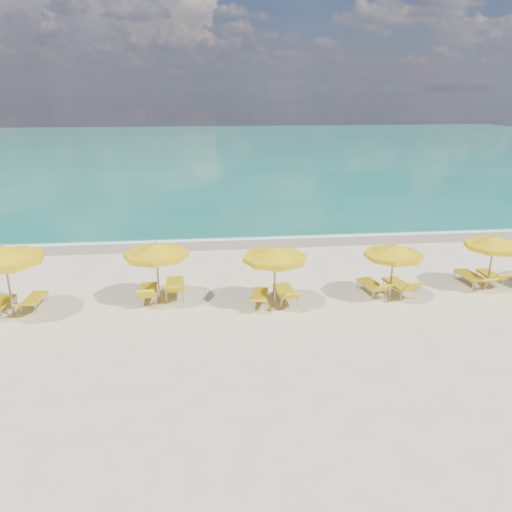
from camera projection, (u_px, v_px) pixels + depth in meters
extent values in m
plane|color=beige|center=(260.00, 300.00, 18.20)|extent=(120.00, 120.00, 0.00)
cube|color=#12654F|center=(216.00, 149.00, 63.43)|extent=(120.00, 80.00, 0.30)
cube|color=tan|center=(243.00, 242.00, 25.17)|extent=(120.00, 2.60, 0.01)
cube|color=white|center=(242.00, 237.00, 25.93)|extent=(120.00, 1.20, 0.03)
cube|color=white|center=(143.00, 203.00, 33.60)|extent=(14.00, 0.36, 0.05)
cube|color=white|center=(322.00, 181.00, 41.64)|extent=(18.00, 0.30, 0.05)
cylinder|color=tan|center=(8.00, 282.00, 16.57)|extent=(0.08, 0.08, 2.45)
cone|color=#E3B80B|center=(3.00, 253.00, 16.24)|extent=(2.97, 2.97, 0.49)
cylinder|color=#E3B80B|center=(5.00, 260.00, 16.31)|extent=(3.00, 3.00, 0.20)
sphere|color=tan|center=(2.00, 245.00, 16.16)|extent=(0.11, 0.11, 0.11)
cylinder|color=tan|center=(158.00, 274.00, 17.68)|extent=(0.07, 0.07, 2.20)
cone|color=#E3B80B|center=(156.00, 249.00, 17.39)|extent=(2.25, 2.25, 0.44)
cylinder|color=#E3B80B|center=(156.00, 255.00, 17.45)|extent=(2.27, 2.27, 0.18)
sphere|color=tan|center=(156.00, 243.00, 17.31)|extent=(0.10, 0.10, 0.10)
cylinder|color=tan|center=(275.00, 277.00, 17.37)|extent=(0.07, 0.07, 2.18)
cone|color=#E3B80B|center=(275.00, 252.00, 17.08)|extent=(2.30, 2.30, 0.44)
cylinder|color=#E3B80B|center=(275.00, 258.00, 17.15)|extent=(2.32, 2.32, 0.17)
sphere|color=tan|center=(275.00, 246.00, 17.01)|extent=(0.10, 0.10, 0.10)
cylinder|color=tan|center=(392.00, 273.00, 18.00)|extent=(0.06, 0.06, 2.05)
cone|color=#E3B80B|center=(394.00, 250.00, 17.73)|extent=(2.58, 2.58, 0.41)
cylinder|color=#E3B80B|center=(393.00, 255.00, 17.79)|extent=(2.60, 2.60, 0.16)
sphere|color=tan|center=(394.00, 244.00, 17.66)|extent=(0.09, 0.09, 0.09)
cylinder|color=tan|center=(491.00, 263.00, 18.96)|extent=(0.06, 0.06, 2.07)
cone|color=#E3B80B|center=(494.00, 241.00, 18.69)|extent=(2.36, 2.36, 0.41)
cylinder|color=#E3B80B|center=(493.00, 246.00, 18.75)|extent=(2.38, 2.38, 0.17)
sphere|color=tan|center=(495.00, 236.00, 18.62)|extent=(0.09, 0.09, 0.09)
cube|color=yellow|center=(1.00, 302.00, 17.18)|extent=(0.64, 1.27, 0.08)
cube|color=yellow|center=(35.00, 298.00, 17.53)|extent=(0.63, 1.24, 0.07)
cube|color=yellow|center=(24.00, 305.00, 16.68)|extent=(0.58, 0.59, 0.28)
cube|color=yellow|center=(148.00, 290.00, 18.12)|extent=(0.65, 1.37, 0.08)
cube|color=yellow|center=(146.00, 294.00, 17.20)|extent=(0.62, 0.54, 0.49)
cube|color=yellow|center=(175.00, 284.00, 18.58)|extent=(0.68, 1.45, 0.09)
cube|color=yellow|center=(174.00, 289.00, 17.59)|extent=(0.66, 0.61, 0.47)
cube|color=yellow|center=(260.00, 294.00, 17.84)|extent=(0.73, 1.27, 0.07)
cube|color=yellow|center=(258.00, 301.00, 17.00)|extent=(0.62, 0.63, 0.30)
cube|color=yellow|center=(284.00, 290.00, 18.05)|extent=(0.71, 1.40, 0.08)
cube|color=yellow|center=(291.00, 296.00, 17.12)|extent=(0.65, 0.62, 0.42)
cube|color=yellow|center=(371.00, 284.00, 18.70)|extent=(0.79, 1.37, 0.08)
cube|color=yellow|center=(383.00, 288.00, 17.84)|extent=(0.66, 0.61, 0.45)
cube|color=yellow|center=(398.00, 284.00, 18.69)|extent=(0.84, 1.43, 0.08)
cube|color=yellow|center=(412.00, 286.00, 17.82)|extent=(0.68, 0.60, 0.51)
cube|color=yellow|center=(470.00, 275.00, 19.56)|extent=(0.72, 1.36, 0.08)
cube|color=yellow|center=(485.00, 280.00, 18.66)|extent=(0.64, 0.65, 0.34)
cube|color=yellow|center=(490.00, 274.00, 19.75)|extent=(0.54, 1.19, 0.07)
cube|color=yellow|center=(502.00, 277.00, 18.93)|extent=(0.53, 0.47, 0.42)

